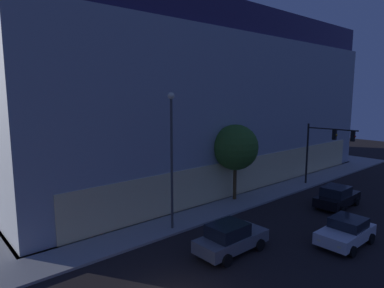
% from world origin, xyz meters
% --- Properties ---
extents(modern_building, '(39.09, 28.86, 16.40)m').
position_xyz_m(modern_building, '(16.02, 23.01, 8.13)').
color(modern_building, '#4C4C51').
rests_on(modern_building, ground).
extents(traffic_light_far_corner, '(0.65, 4.58, 5.82)m').
position_xyz_m(traffic_light_far_corner, '(22.06, 5.16, 4.31)').
color(traffic_light_far_corner, black).
rests_on(traffic_light_far_corner, sidewalk_corner).
extents(street_lamp_sidewalk, '(0.44, 0.44, 8.72)m').
position_xyz_m(street_lamp_sidewalk, '(5.23, 6.63, 5.55)').
color(street_lamp_sidewalk, '#434343').
rests_on(street_lamp_sidewalk, sidewalk_corner).
extents(sidewalk_tree, '(3.71, 3.71, 6.19)m').
position_xyz_m(sidewalk_tree, '(12.82, 8.05, 4.47)').
color(sidewalk_tree, '#513A1E').
rests_on(sidewalk_tree, sidewalk_corner).
extents(car_grey, '(4.42, 2.07, 1.74)m').
position_xyz_m(car_grey, '(5.76, 2.04, 0.87)').
color(car_grey, slate).
rests_on(car_grey, ground).
extents(car_white, '(4.03, 2.18, 1.55)m').
position_xyz_m(car_white, '(11.69, -1.67, 0.78)').
color(car_white, silver).
rests_on(car_white, ground).
extents(car_black, '(4.51, 2.29, 1.69)m').
position_xyz_m(car_black, '(17.66, 1.77, 0.83)').
color(car_black, black).
rests_on(car_black, ground).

